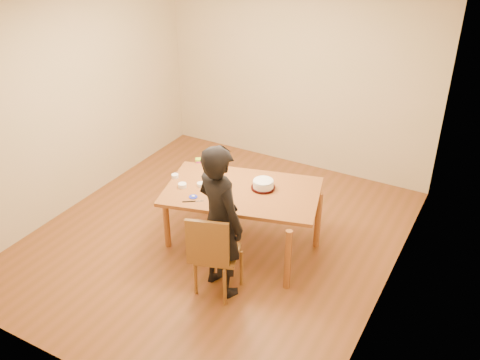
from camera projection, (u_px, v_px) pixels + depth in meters
The scene contains 16 objects.
room_shell at pixel (229, 123), 5.95m from camera, with size 4.00×4.50×2.70m.
dining_table at pixel (242, 192), 5.85m from camera, with size 1.67×0.99×0.04m, color brown.
dining_chair at pixel (218, 254), 5.34m from camera, with size 0.40×0.40×0.04m, color brown.
cake_plate at pixel (263, 188), 5.87m from camera, with size 0.27×0.27×0.02m, color #A90B10.
cake at pixel (263, 184), 5.84m from camera, with size 0.23×0.23×0.07m, color white.
frosting_dome at pixel (263, 180), 5.82m from camera, with size 0.22×0.22×0.03m, color white.
frosting_tub at pixel (214, 201), 5.58m from camera, with size 0.08×0.08×0.08m, color white.
frosting_lid at pixel (193, 197), 5.71m from camera, with size 0.09×0.09×0.01m, color #1C27B7.
frosting_dollop at pixel (193, 196), 5.70m from camera, with size 0.04×0.04×0.02m, color white.
ramekin_green at pixel (182, 185), 5.89m from camera, with size 0.09×0.09×0.04m, color white.
ramekin_yellow at pixel (201, 184), 5.91m from camera, with size 0.08×0.08×0.04m, color white.
ramekin_multi at pixel (175, 176), 6.08m from camera, with size 0.08×0.08×0.04m, color white.
candy_box_pink at pixel (201, 161), 6.42m from camera, with size 0.13×0.06×0.02m, color #EF387D.
candy_box_green at pixel (201, 159), 6.41m from camera, with size 0.14×0.07×0.02m, color green.
spatula at pixel (189, 201), 5.63m from camera, with size 0.14×0.01×0.01m, color black.
person at pixel (220, 221), 5.19m from camera, with size 0.60×0.39×1.63m, color black.
Camera 1 is at (2.76, -4.41, 3.72)m, focal length 40.00 mm.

